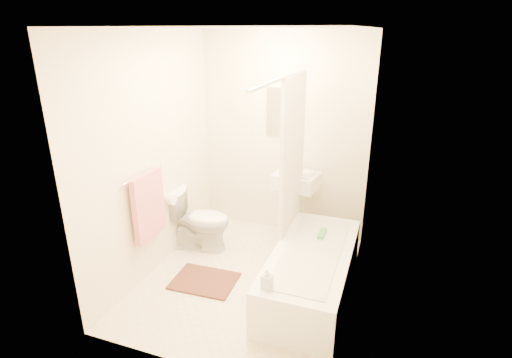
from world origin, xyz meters
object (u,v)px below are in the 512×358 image
(bathtub, at_px, (311,272))
(soap_bottle, at_px, (267,279))
(toilet, at_px, (199,220))
(bath_mat, at_px, (204,281))
(sink, at_px, (296,204))

(bathtub, relative_size, soap_bottle, 9.28)
(toilet, height_order, bathtub, toilet)
(bath_mat, bearing_deg, soap_bottle, -30.41)
(toilet, relative_size, bath_mat, 1.14)
(bathtub, bearing_deg, bath_mat, -169.56)
(toilet, xyz_separation_m, bathtub, (1.40, -0.42, -0.12))
(bathtub, xyz_separation_m, soap_bottle, (-0.22, -0.67, 0.31))
(bath_mat, bearing_deg, toilet, 120.37)
(bathtub, height_order, bath_mat, bathtub)
(bathtub, relative_size, bath_mat, 2.57)
(bathtub, distance_m, bath_mat, 1.08)
(sink, xyz_separation_m, soap_bottle, (0.18, -1.63, 0.07))
(sink, height_order, soap_bottle, sink)
(toilet, bearing_deg, sink, -69.32)
(sink, bearing_deg, toilet, -143.71)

